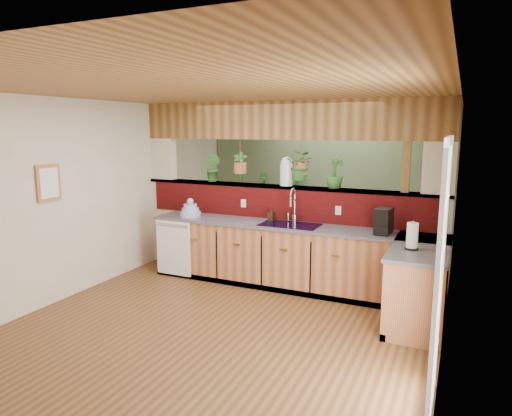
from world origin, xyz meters
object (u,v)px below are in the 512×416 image
at_px(faucet, 293,204).
at_px(dish_stack, 190,211).
at_px(soap_dispenser, 271,214).
at_px(coffee_maker, 384,222).
at_px(paper_towel, 412,237).
at_px(shelving_console, 283,218).
at_px(glass_jar, 287,171).

xyz_separation_m(faucet, dish_stack, (-1.57, -0.21, -0.18)).
height_order(faucet, soap_dispenser, faucet).
relative_size(coffee_maker, paper_towel, 1.04).
bearing_deg(paper_towel, shelving_console, 132.06).
bearing_deg(glass_jar, shelving_console, 112.33).
distance_m(dish_stack, soap_dispenser, 1.26).
bearing_deg(paper_towel, faucet, 154.12).
xyz_separation_m(dish_stack, soap_dispenser, (1.24, 0.20, 0.01)).
xyz_separation_m(faucet, soap_dispenser, (-0.33, -0.01, -0.18)).
bearing_deg(paper_towel, glass_jar, 150.98).
bearing_deg(coffee_maker, faucet, 178.29).
relative_size(glass_jar, shelving_console, 0.29).
height_order(faucet, shelving_console, faucet).
height_order(dish_stack, coffee_maker, coffee_maker).
bearing_deg(shelving_console, faucet, -82.96).
bearing_deg(faucet, shelving_console, 114.58).
bearing_deg(soap_dispenser, dish_stack, -170.86).
relative_size(soap_dispenser, shelving_console, 0.13).
relative_size(soap_dispenser, coffee_maker, 0.56).
relative_size(faucet, dish_stack, 1.57).
distance_m(coffee_maker, shelving_console, 3.27).
height_order(paper_towel, shelving_console, paper_towel).
bearing_deg(faucet, soap_dispenser, -178.17).
distance_m(paper_towel, glass_jar, 2.21).
bearing_deg(dish_stack, coffee_maker, 0.35).
height_order(soap_dispenser, shelving_console, soap_dispenser).
xyz_separation_m(faucet, glass_jar, (-0.19, 0.22, 0.43)).
height_order(faucet, glass_jar, glass_jar).
bearing_deg(faucet, glass_jar, 130.53).
bearing_deg(paper_towel, soap_dispenser, 158.14).
bearing_deg(paper_towel, dish_stack, 169.45).
bearing_deg(shelving_console, coffee_maker, -63.42).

